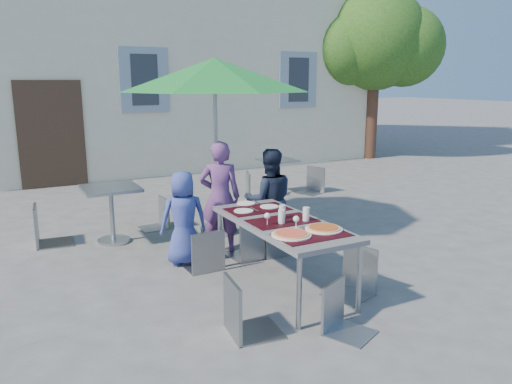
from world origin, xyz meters
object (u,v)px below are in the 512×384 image
cafe_table_1 (278,171)px  bg_chair_l_1 (254,169)px  child_0 (184,218)px  dining_table (282,226)px  chair_0 (204,226)px  chair_3 (244,273)px  cafe_table_0 (111,203)px  bg_chair_r_0 (157,195)px  chair_2 (278,210)px  chair_1 (251,212)px  chair_5 (343,280)px  pizza_near_right (324,228)px  patio_umbrella (215,76)px  pizza_near_left (291,234)px  bg_chair_l_0 (43,200)px  chair_4 (356,243)px  bg_chair_r_1 (313,164)px  child_1 (220,197)px  child_2 (269,200)px

cafe_table_1 → bg_chair_l_1: 0.80m
child_0 → bg_chair_l_1: size_ratio=1.11×
dining_table → chair_0: size_ratio=1.97×
child_0 → chair_3: 1.92m
child_0 → cafe_table_0: (-0.59, 1.24, -0.02)m
chair_3 → chair_0: bearing=80.0°
cafe_table_0 → bg_chair_r_0: 0.86m
chair_0 → chair_2: (1.03, 0.06, 0.04)m
chair_1 → chair_5: bearing=-94.0°
pizza_near_right → bg_chair_r_0: bg_chair_r_0 is taller
child_0 → cafe_table_0: child_0 is taller
chair_0 → patio_umbrella: (0.73, 1.30, 1.70)m
chair_3 → patio_umbrella: bearing=70.8°
bg_chair_r_0 → chair_2: bearing=-62.4°
child_0 → patio_umbrella: bearing=-122.9°
chair_3 → patio_umbrella: (1.00, 2.88, 1.67)m
pizza_near_left → chair_2: chair_2 is taller
patio_umbrella → bg_chair_l_0: bearing=165.5°
chair_4 → pizza_near_right: bearing=179.0°
cafe_table_1 → patio_umbrella: bearing=-139.1°
chair_4 → cafe_table_1: 4.74m
cafe_table_0 → bg_chair_l_0: bearing=159.1°
chair_4 → chair_2: bearing=94.4°
chair_5 → pizza_near_left: bearing=106.1°
bg_chair_r_1 → bg_chair_l_1: bearing=-174.7°
chair_0 → chair_2: chair_2 is taller
pizza_near_right → patio_umbrella: size_ratio=0.14×
cafe_table_0 → bg_chair_l_1: size_ratio=0.76×
child_1 → bg_chair_l_0: (-2.00, 1.35, -0.11)m
pizza_near_right → bg_chair_r_0: (-0.69, 3.29, -0.27)m
bg_chair_r_0 → cafe_table_0: bearing=-153.3°
child_0 → chair_3: child_0 is taller
pizza_near_left → cafe_table_0: (-1.07, 2.92, -0.22)m
chair_0 → cafe_table_0: chair_0 is taller
chair_4 → cafe_table_1: bearing=69.4°
dining_table → pizza_near_right: size_ratio=4.98×
pizza_near_right → chair_3: size_ratio=0.38×
chair_4 → bg_chair_l_1: bearing=76.8°
child_0 → chair_2: bearing=175.4°
chair_5 → bg_chair_r_1: bg_chair_r_1 is taller
pizza_near_right → cafe_table_1: bearing=64.9°
chair_3 → chair_4: chair_3 is taller
pizza_near_left → chair_4: chair_4 is taller
chair_2 → chair_5: bearing=-104.4°
child_1 → cafe_table_1: size_ratio=2.11×
bg_chair_l_0 → bg_chair_l_1: 3.76m
child_2 → cafe_table_0: 2.18m
child_0 → pizza_near_right: bearing=126.1°
pizza_near_left → bg_chair_r_0: (-0.31, 3.30, -0.27)m
pizza_near_left → chair_1: (0.32, 1.44, -0.16)m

